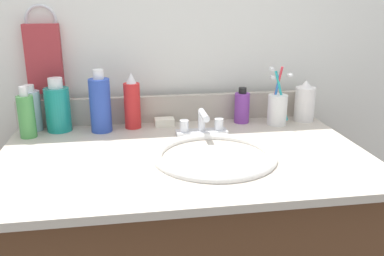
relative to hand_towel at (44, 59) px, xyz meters
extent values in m
cube|color=#B2A899|center=(0.41, -0.33, -0.23)|extent=(1.01, 0.64, 0.02)
cube|color=#B2A899|center=(0.41, -0.02, -0.17)|extent=(1.01, 0.02, 0.09)
cube|color=silver|center=(0.41, 0.04, -0.33)|extent=(2.11, 0.04, 1.30)
torus|color=silver|center=(0.00, 0.02, 0.12)|extent=(0.10, 0.01, 0.10)
cube|color=#A53338|center=(0.00, 0.00, 0.00)|extent=(0.11, 0.04, 0.22)
torus|color=white|center=(0.48, -0.38, -0.22)|extent=(0.33, 0.33, 0.02)
ellipsoid|color=white|center=(0.48, -0.38, -0.26)|extent=(0.28, 0.28, 0.11)
cylinder|color=#B2B5BA|center=(0.48, -0.38, -0.29)|extent=(0.04, 0.04, 0.01)
cube|color=silver|center=(0.48, -0.18, -0.21)|extent=(0.16, 0.05, 0.01)
cylinder|color=silver|center=(0.48, -0.18, -0.18)|extent=(0.02, 0.02, 0.06)
cylinder|color=silver|center=(0.48, -0.22, -0.15)|extent=(0.02, 0.09, 0.02)
cylinder|color=silver|center=(0.43, -0.18, -0.19)|extent=(0.03, 0.03, 0.04)
cylinder|color=silver|center=(0.54, -0.18, -0.19)|extent=(0.03, 0.03, 0.04)
cylinder|color=teal|center=(0.04, -0.07, -0.15)|extent=(0.08, 0.08, 0.14)
cylinder|color=white|center=(0.04, -0.07, -0.06)|extent=(0.04, 0.04, 0.03)
cylinder|color=red|center=(0.27, -0.08, -0.15)|extent=(0.05, 0.05, 0.15)
cone|color=white|center=(0.27, -0.08, -0.06)|extent=(0.03, 0.03, 0.03)
cylinder|color=silver|center=(-0.04, -0.06, -0.16)|extent=(0.06, 0.06, 0.13)
cylinder|color=white|center=(-0.04, -0.06, -0.08)|extent=(0.03, 0.03, 0.02)
cylinder|color=#2D4CB2|center=(0.17, -0.10, -0.14)|extent=(0.07, 0.07, 0.17)
cylinder|color=white|center=(0.17, -0.10, -0.04)|extent=(0.03, 0.03, 0.03)
cylinder|color=white|center=(0.86, -0.09, -0.16)|extent=(0.07, 0.07, 0.12)
cone|color=white|center=(0.86, -0.09, -0.09)|extent=(0.04, 0.04, 0.02)
cylinder|color=#4C9E4C|center=(-0.05, -0.12, -0.16)|extent=(0.05, 0.05, 0.13)
cylinder|color=white|center=(-0.05, -0.12, -0.08)|extent=(0.02, 0.02, 0.03)
cylinder|color=#7A3899|center=(0.64, -0.08, -0.17)|extent=(0.05, 0.05, 0.10)
cylinder|color=black|center=(0.64, -0.08, -0.11)|extent=(0.03, 0.03, 0.02)
cylinder|color=white|center=(0.75, -0.12, -0.17)|extent=(0.06, 0.06, 0.10)
cylinder|color=#D8333F|center=(0.75, -0.11, -0.12)|extent=(0.03, 0.04, 0.19)
cube|color=white|center=(0.73, -0.09, -0.04)|extent=(0.01, 0.02, 0.01)
cylinder|color=#26B2B2|center=(0.76, -0.12, -0.12)|extent=(0.06, 0.01, 0.17)
cube|color=white|center=(0.79, -0.12, -0.05)|extent=(0.01, 0.02, 0.01)
cylinder|color=blue|center=(0.74, -0.11, -0.13)|extent=(0.03, 0.03, 0.16)
cube|color=white|center=(0.74, -0.10, -0.06)|extent=(0.01, 0.02, 0.01)
cube|color=white|center=(0.38, -0.07, -0.21)|extent=(0.06, 0.04, 0.02)
camera|label=1|loc=(0.26, -1.39, 0.20)|focal=38.87mm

